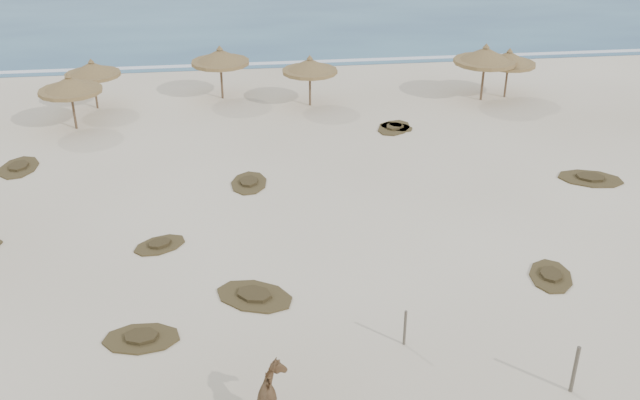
% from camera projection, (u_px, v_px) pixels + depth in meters
% --- Properties ---
extents(ground, '(160.00, 160.00, 0.00)m').
position_uv_depth(ground, '(255.00, 319.00, 20.09)').
color(ground, white).
rests_on(ground, ground).
extents(foam_line, '(70.00, 0.60, 0.01)m').
position_uv_depth(foam_line, '(236.00, 65.00, 43.14)').
color(foam_line, white).
rests_on(foam_line, ground).
extents(palapa_1, '(3.16, 3.16, 2.70)m').
position_uv_depth(palapa_1, '(70.00, 86.00, 32.59)').
color(palapa_1, brown).
rests_on(palapa_1, ground).
extents(palapa_2, '(3.24, 3.24, 2.56)m').
position_uv_depth(palapa_2, '(92.00, 70.00, 35.22)').
color(palapa_2, brown).
rests_on(palapa_2, ground).
extents(palapa_3, '(3.14, 3.14, 2.81)m').
position_uv_depth(palapa_3, '(220.00, 57.00, 36.53)').
color(palapa_3, brown).
rests_on(palapa_3, ground).
extents(palapa_4, '(2.81, 2.81, 2.61)m').
position_uv_depth(palapa_4, '(310.00, 67.00, 35.60)').
color(palapa_4, brown).
rests_on(palapa_4, ground).
extents(palapa_5, '(2.97, 2.97, 2.62)m').
position_uv_depth(palapa_5, '(509.00, 59.00, 36.78)').
color(palapa_5, brown).
rests_on(palapa_5, ground).
extents(palapa_6, '(3.54, 3.54, 2.99)m').
position_uv_depth(palapa_6, '(485.00, 56.00, 36.23)').
color(palapa_6, brown).
rests_on(palapa_6, ground).
extents(fence_post_near, '(0.12, 0.12, 1.35)m').
position_uv_depth(fence_post_near, '(575.00, 369.00, 17.17)').
color(fence_post_near, brown).
rests_on(fence_post_near, ground).
extents(fence_post_far, '(0.09, 0.09, 1.08)m').
position_uv_depth(fence_post_far, '(405.00, 328.00, 18.86)').
color(fence_post_far, brown).
rests_on(fence_post_far, ground).
extents(scrub_2, '(2.15, 1.92, 0.16)m').
position_uv_depth(scrub_2, '(160.00, 245.00, 23.73)').
color(scrub_2, '#4F3F23').
rests_on(scrub_2, ground).
extents(scrub_3, '(1.68, 2.34, 0.16)m').
position_uv_depth(scrub_3, '(249.00, 183.00, 28.06)').
color(scrub_3, '#4F3F23').
rests_on(scrub_3, ground).
extents(scrub_4, '(1.88, 2.32, 0.16)m').
position_uv_depth(scrub_4, '(551.00, 276.00, 22.03)').
color(scrub_4, '#4F3F23').
rests_on(scrub_4, ground).
extents(scrub_5, '(2.97, 2.44, 0.16)m').
position_uv_depth(scrub_5, '(590.00, 178.00, 28.43)').
color(scrub_5, '#4F3F23').
rests_on(scrub_5, ground).
extents(scrub_6, '(1.63, 2.42, 0.16)m').
position_uv_depth(scrub_6, '(19.00, 167.00, 29.40)').
color(scrub_6, '#4F3F23').
rests_on(scrub_6, ground).
extents(scrub_7, '(2.38, 2.59, 0.16)m').
position_uv_depth(scrub_7, '(394.00, 127.00, 33.50)').
color(scrub_7, '#4F3F23').
rests_on(scrub_7, ground).
extents(scrub_9, '(2.91, 2.61, 0.16)m').
position_uv_depth(scrub_9, '(254.00, 296.00, 21.06)').
color(scrub_9, '#4F3F23').
rests_on(scrub_9, ground).
extents(scrub_10, '(1.97, 1.89, 0.16)m').
position_uv_depth(scrub_10, '(396.00, 127.00, 33.59)').
color(scrub_10, '#4F3F23').
rests_on(scrub_10, ground).
extents(scrub_11, '(2.18, 1.47, 0.16)m').
position_uv_depth(scrub_11, '(141.00, 338.00, 19.26)').
color(scrub_11, '#4F3F23').
rests_on(scrub_11, ground).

